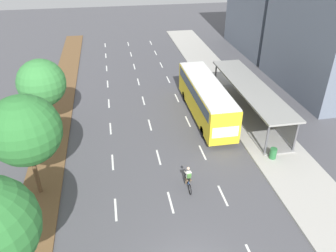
% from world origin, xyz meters
% --- Properties ---
extents(median_strip, '(2.60, 52.00, 0.12)m').
position_xyz_m(median_strip, '(-8.30, 20.00, 0.06)').
color(median_strip, brown).
rests_on(median_strip, ground).
extents(sidewalk_right, '(4.50, 52.00, 0.15)m').
position_xyz_m(sidewalk_right, '(9.25, 20.00, 0.07)').
color(sidewalk_right, '#ADAAA3').
rests_on(sidewalk_right, ground).
extents(lane_divider_left, '(0.14, 46.75, 0.01)m').
position_xyz_m(lane_divider_left, '(-3.50, 17.88, 0.00)').
color(lane_divider_left, white).
rests_on(lane_divider_left, ground).
extents(lane_divider_center, '(0.14, 46.75, 0.01)m').
position_xyz_m(lane_divider_center, '(0.00, 17.88, 0.00)').
color(lane_divider_center, white).
rests_on(lane_divider_center, ground).
extents(lane_divider_right, '(0.14, 46.75, 0.01)m').
position_xyz_m(lane_divider_right, '(3.50, 17.88, 0.00)').
color(lane_divider_right, white).
rests_on(lane_divider_right, ground).
extents(bus_shelter, '(2.90, 13.66, 2.86)m').
position_xyz_m(bus_shelter, '(9.53, 15.52, 1.86)').
color(bus_shelter, gray).
rests_on(bus_shelter, sidewalk_right).
extents(bus, '(2.54, 11.29, 3.37)m').
position_xyz_m(bus, '(5.25, 16.09, 2.07)').
color(bus, yellow).
rests_on(bus, ground).
extents(cyclist, '(0.46, 1.82, 1.71)m').
position_xyz_m(cyclist, '(1.41, 6.55, 0.79)').
color(cyclist, black).
rests_on(cyclist, ground).
extents(median_tree_second, '(4.35, 4.35, 6.91)m').
position_xyz_m(median_tree_second, '(-8.32, 7.90, 4.84)').
color(median_tree_second, brown).
rests_on(median_tree_second, median_strip).
extents(median_tree_third, '(3.80, 3.80, 6.40)m').
position_xyz_m(median_tree_third, '(-8.49, 15.63, 4.61)').
color(median_tree_third, brown).
rests_on(median_tree_third, median_strip).
extents(trash_bin, '(0.52, 0.52, 0.85)m').
position_xyz_m(trash_bin, '(8.45, 8.57, 0.57)').
color(trash_bin, '#286B38').
rests_on(trash_bin, sidewalk_right).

